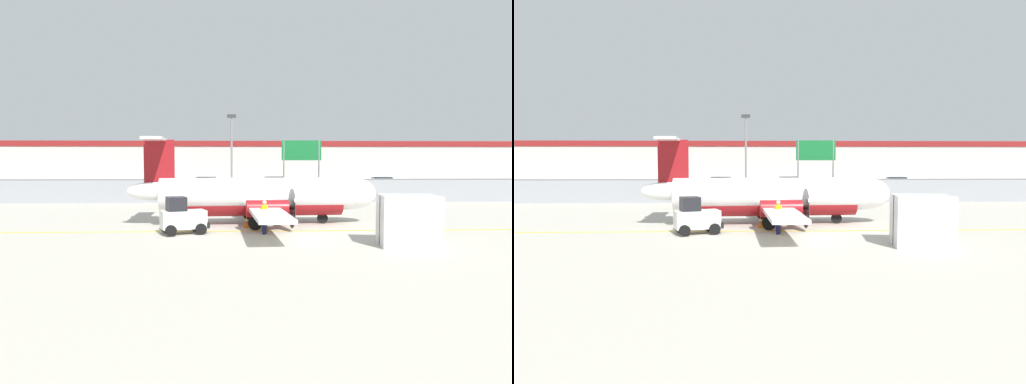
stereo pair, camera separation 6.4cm
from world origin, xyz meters
TOP-DOWN VIEW (x-y plane):
  - ground_plane at (0.00, 2.00)m, footprint 140.00×140.00m
  - perimeter_fence at (0.00, 18.00)m, footprint 98.00×0.10m
  - parking_lot_strip at (0.00, 29.50)m, footprint 98.00×17.00m
  - background_building at (0.00, 47.99)m, footprint 91.00×8.10m
  - commuter_airplane at (-0.77, 4.65)m, footprint 14.47×16.07m
  - baggage_tug at (-4.90, 1.27)m, footprint 2.56×1.99m
  - ground_crew_worker at (-0.78, 1.08)m, footprint 0.44×0.54m
  - cargo_container at (5.24, -2.30)m, footprint 2.64×2.29m
  - traffic_cone_near_left at (-1.65, 3.23)m, footprint 0.36×0.36m
  - traffic_cone_near_right at (-5.51, 6.49)m, footprint 0.36×0.36m
  - traffic_cone_far_left at (-0.13, 6.87)m, footprint 0.36×0.36m
  - parked_car_0 at (-15.88, 24.91)m, footprint 4.33×2.28m
  - parked_car_1 at (-10.72, 23.84)m, footprint 4.20×2.00m
  - parked_car_2 at (-6.12, 34.31)m, footprint 4.39×2.43m
  - parked_car_3 at (-1.26, 31.88)m, footprint 4.27×2.14m
  - parked_car_4 at (2.42, 35.01)m, footprint 4.32×2.25m
  - parked_car_5 at (5.39, 28.61)m, footprint 4.23×2.06m
  - parked_car_6 at (10.44, 28.83)m, footprint 4.34×2.32m
  - parked_car_7 at (15.27, 33.21)m, footprint 4.33×2.29m
  - apron_light_pole at (-2.61, 14.41)m, footprint 0.70×0.30m
  - highway_sign at (3.63, 19.64)m, footprint 3.60×0.14m

SIDE VIEW (x-z plane):
  - ground_plane at x=0.00m, z-range 0.00..0.01m
  - parking_lot_strip at x=0.00m, z-range 0.00..0.12m
  - traffic_cone_near_left at x=-1.65m, z-range -0.01..0.63m
  - traffic_cone_near_right at x=-5.51m, z-range -0.01..0.63m
  - traffic_cone_far_left at x=-0.13m, z-range -0.01..0.63m
  - baggage_tug at x=-4.90m, z-range -0.08..1.80m
  - parked_car_0 at x=-15.88m, z-range 0.10..1.68m
  - parked_car_1 at x=-10.72m, z-range 0.10..1.68m
  - parked_car_2 at x=-6.12m, z-range 0.10..1.68m
  - parked_car_3 at x=-1.26m, z-range 0.10..1.68m
  - parked_car_4 at x=2.42m, z-range 0.10..1.68m
  - parked_car_5 at x=5.39m, z-range 0.10..1.68m
  - parked_car_6 at x=10.44m, z-range 0.10..1.68m
  - parked_car_7 at x=15.27m, z-range 0.10..1.68m
  - ground_crew_worker at x=-0.78m, z-range 0.10..1.80m
  - cargo_container at x=5.24m, z-range 0.00..2.20m
  - perimeter_fence at x=0.00m, z-range 0.07..2.17m
  - commuter_airplane at x=-0.77m, z-range -0.86..4.06m
  - background_building at x=0.00m, z-range 0.01..6.51m
  - highway_sign at x=3.63m, z-range 1.39..6.89m
  - apron_light_pole at x=-2.61m, z-range 0.67..7.94m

